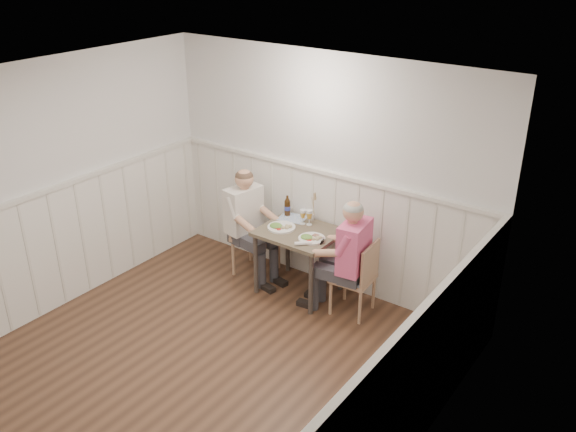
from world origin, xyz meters
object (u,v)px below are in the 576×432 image
object	(u,v)px
beer_bottle	(287,207)
chair_left	(251,231)
chair_right	(358,275)
diner_cream	(247,231)
dining_table	(299,240)
man_in_pink	(349,268)
grass_vase	(313,207)

from	to	relation	value
beer_bottle	chair_left	bearing A→B (deg)	-153.97
chair_right	chair_left	world-z (taller)	chair_left
chair_right	diner_cream	bearing A→B (deg)	-179.19
chair_left	beer_bottle	distance (m)	0.54
dining_table	beer_bottle	world-z (taller)	beer_bottle
man_in_pink	chair_left	bearing A→B (deg)	175.03
dining_table	beer_bottle	xyz separation A→B (m)	(-0.33, 0.24, 0.22)
chair_left	grass_vase	size ratio (longest dim) A/B	2.68
dining_table	chair_left	bearing A→B (deg)	175.36
man_in_pink	dining_table	bearing A→B (deg)	174.68
chair_left	dining_table	bearing A→B (deg)	-4.64
diner_cream	dining_table	bearing A→B (deg)	1.76
diner_cream	beer_bottle	xyz separation A→B (m)	(0.39, 0.27, 0.31)
chair_right	man_in_pink	distance (m)	0.13
man_in_pink	beer_bottle	distance (m)	1.09
chair_right	chair_left	bearing A→B (deg)	177.68
dining_table	chair_left	xyz separation A→B (m)	(-0.71, 0.06, -0.12)
chair_left	beer_bottle	xyz separation A→B (m)	(0.38, 0.19, 0.34)
diner_cream	grass_vase	bearing A→B (deg)	25.64
diner_cream	chair_left	bearing A→B (deg)	87.24
dining_table	man_in_pink	bearing A→B (deg)	-5.32
grass_vase	man_in_pink	bearing A→B (deg)	-27.67
dining_table	diner_cream	size ratio (longest dim) A/B	0.63
beer_bottle	grass_vase	size ratio (longest dim) A/B	0.68
chair_right	grass_vase	bearing A→B (deg)	158.29
dining_table	grass_vase	bearing A→B (deg)	95.60
chair_left	man_in_pink	world-z (taller)	man_in_pink
chair_left	man_in_pink	distance (m)	1.39
dining_table	chair_right	xyz separation A→B (m)	(0.74, -0.00, -0.19)
chair_left	beer_bottle	size ratio (longest dim) A/B	3.97
dining_table	grass_vase	world-z (taller)	grass_vase
chair_right	diner_cream	distance (m)	1.46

